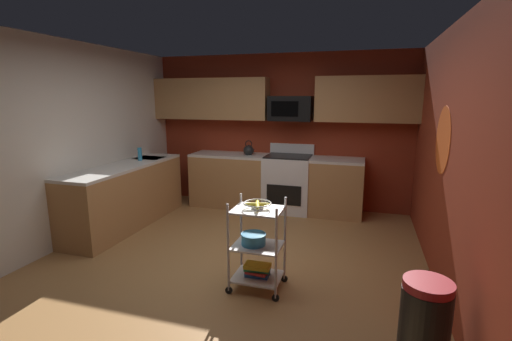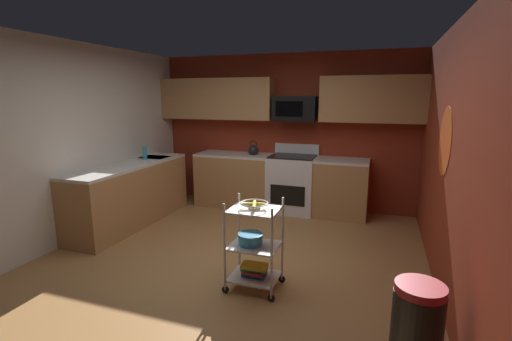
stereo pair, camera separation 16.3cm
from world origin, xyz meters
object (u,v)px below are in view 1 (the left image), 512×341
object	(u,v)px
trash_can	(424,325)
book_stack	(257,270)
dish_soap_bottle	(140,154)
kettle	(249,150)
rolling_cart	(257,246)
fruit_bowl	(257,204)
mixing_bowl_large	(253,239)
oven_range	(288,183)
microwave	(291,108)

from	to	relation	value
trash_can	book_stack	bearing A→B (deg)	153.91
dish_soap_bottle	kettle	bearing A→B (deg)	34.99
rolling_cart	kettle	distance (m)	2.79
trash_can	rolling_cart	bearing A→B (deg)	153.91
fruit_bowl	trash_can	size ratio (longest dim) A/B	0.41
kettle	mixing_bowl_large	bearing A→B (deg)	-71.09
oven_range	dish_soap_bottle	xyz separation A→B (m)	(-2.13, -1.02, 0.54)
book_stack	dish_soap_bottle	bearing A→B (deg)	146.54
fruit_bowl	trash_can	bearing A→B (deg)	-26.09
fruit_bowl	dish_soap_bottle	bearing A→B (deg)	146.54
mixing_bowl_large	oven_range	bearing A→B (deg)	94.28
rolling_cart	fruit_bowl	size ratio (longest dim) A/B	3.36
oven_range	trash_can	size ratio (longest dim) A/B	1.67
book_stack	dish_soap_bottle	xyz separation A→B (m)	(-2.37, 1.56, 0.83)
microwave	rolling_cart	xyz separation A→B (m)	(0.23, -2.68, -1.25)
microwave	rolling_cart	distance (m)	2.97
oven_range	kettle	distance (m)	0.86
fruit_bowl	kettle	world-z (taller)	kettle
fruit_bowl	dish_soap_bottle	size ratio (longest dim) A/B	1.36
mixing_bowl_large	dish_soap_bottle	bearing A→B (deg)	146.09
mixing_bowl_large	book_stack	world-z (taller)	mixing_bowl_large
fruit_bowl	kettle	distance (m)	2.74
microwave	fruit_bowl	distance (m)	2.82
rolling_cart	dish_soap_bottle	bearing A→B (deg)	146.54
mixing_bowl_large	book_stack	distance (m)	0.33
mixing_bowl_large	rolling_cart	bearing A→B (deg)	0.00
microwave	dish_soap_bottle	world-z (taller)	microwave
kettle	dish_soap_bottle	bearing A→B (deg)	-145.01
oven_range	mixing_bowl_large	bearing A→B (deg)	-85.72
fruit_bowl	dish_soap_bottle	world-z (taller)	dish_soap_bottle
rolling_cart	book_stack	xyz separation A→B (m)	(-0.00, -0.00, -0.26)
mixing_bowl_large	microwave	bearing A→B (deg)	94.13
oven_range	rolling_cart	size ratio (longest dim) A/B	1.20
microwave	mixing_bowl_large	xyz separation A→B (m)	(0.19, -2.68, -1.18)
microwave	rolling_cart	bearing A→B (deg)	-85.01
fruit_bowl	kettle	xyz separation A→B (m)	(-0.92, 2.58, 0.12)
kettle	dish_soap_bottle	xyz separation A→B (m)	(-1.44, -1.01, 0.02)
mixing_bowl_large	kettle	distance (m)	2.76
rolling_cart	fruit_bowl	xyz separation A→B (m)	(0.00, -0.00, 0.42)
kettle	trash_can	size ratio (longest dim) A/B	0.40
dish_soap_bottle	microwave	bearing A→B (deg)	27.69
fruit_bowl	mixing_bowl_large	bearing A→B (deg)	180.00
rolling_cart	trash_can	distance (m)	1.59
microwave	mixing_bowl_large	bearing A→B (deg)	-85.87
book_stack	kettle	bearing A→B (deg)	109.72
book_stack	oven_range	bearing A→B (deg)	95.18
book_stack	trash_can	size ratio (longest dim) A/B	0.40
oven_range	mixing_bowl_large	size ratio (longest dim) A/B	4.37
oven_range	kettle	xyz separation A→B (m)	(-0.69, -0.00, 0.52)
dish_soap_bottle	trash_can	world-z (taller)	dish_soap_bottle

